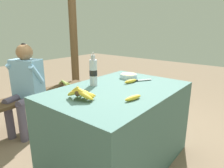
# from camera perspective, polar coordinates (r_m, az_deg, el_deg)

# --- Properties ---
(ground_plane) EXTENTS (12.00, 12.00, 0.00)m
(ground_plane) POSITION_cam_1_polar(r_m,az_deg,el_deg) (2.11, 1.60, -20.82)
(ground_plane) COLOR #75604C
(market_counter) EXTENTS (1.28, 0.88, 0.74)m
(market_counter) POSITION_cam_1_polar(r_m,az_deg,el_deg) (1.91, 1.68, -11.94)
(market_counter) COLOR #4C706B
(market_counter) RESTS_ON ground_plane
(banana_bunch_ripe) EXTENTS (0.15, 0.26, 0.12)m
(banana_bunch_ripe) POSITION_cam_1_polar(r_m,az_deg,el_deg) (1.50, -8.87, -2.46)
(banana_bunch_ripe) COLOR #4C381E
(banana_bunch_ripe) RESTS_ON market_counter
(serving_bowl) EXTENTS (0.18, 0.18, 0.05)m
(serving_bowl) POSITION_cam_1_polar(r_m,az_deg,el_deg) (2.14, 4.73, 2.40)
(serving_bowl) COLOR silver
(serving_bowl) RESTS_ON market_counter
(water_bottle) EXTENTS (0.07, 0.07, 0.31)m
(water_bottle) POSITION_cam_1_polar(r_m,az_deg,el_deg) (1.84, -5.36, 3.39)
(water_bottle) COLOR silver
(water_bottle) RESTS_ON market_counter
(loose_banana_front) EXTENTS (0.16, 0.07, 0.04)m
(loose_banana_front) POSITION_cam_1_polar(r_m,az_deg,el_deg) (1.50, 6.04, -3.96)
(loose_banana_front) COLOR gold
(loose_banana_front) RESTS_ON market_counter
(loose_banana_side) EXTENTS (0.16, 0.07, 0.04)m
(loose_banana_side) POSITION_cam_1_polar(r_m,az_deg,el_deg) (1.95, 5.31, 0.80)
(loose_banana_side) COLOR gold
(loose_banana_side) RESTS_ON market_counter
(knife) EXTENTS (0.19, 0.13, 0.02)m
(knife) POSITION_cam_1_polar(r_m,az_deg,el_deg) (2.03, 7.81, 1.07)
(knife) COLOR #BCBCC1
(knife) RESTS_ON market_counter
(wooden_bench) EXTENTS (1.79, 0.32, 0.44)m
(wooden_bench) POSITION_cam_1_polar(r_m,az_deg,el_deg) (2.70, -22.31, -4.50)
(wooden_bench) COLOR #4C3823
(wooden_bench) RESTS_ON ground_plane
(seated_vendor) EXTENTS (0.47, 0.43, 1.09)m
(seated_vendor) POSITION_cam_1_polar(r_m,az_deg,el_deg) (2.56, -23.62, 0.35)
(seated_vendor) COLOR #564C60
(seated_vendor) RESTS_ON ground_plane
(banana_bunch_green) EXTENTS (0.14, 0.23, 0.12)m
(banana_bunch_green) POSITION_cam_1_polar(r_m,az_deg,el_deg) (2.93, -13.66, 0.30)
(banana_bunch_green) COLOR #4C381E
(banana_bunch_green) RESTS_ON wooden_bench
(support_post_far) EXTENTS (0.12, 0.12, 2.56)m
(support_post_far) POSITION_cam_1_polar(r_m,az_deg,el_deg) (3.38, -11.07, 15.94)
(support_post_far) COLOR brown
(support_post_far) RESTS_ON ground_plane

